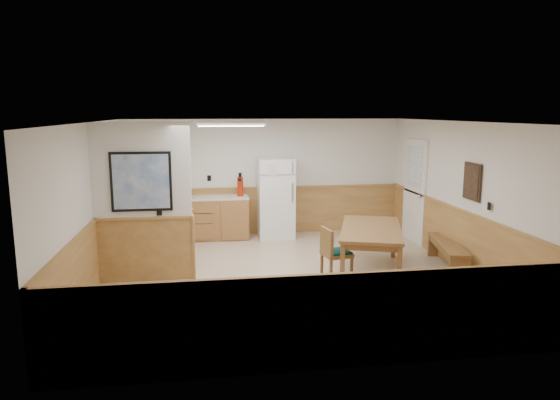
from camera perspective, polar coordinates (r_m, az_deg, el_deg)
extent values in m
plane|color=tan|center=(8.24, 0.78, -8.74)|extent=(6.00, 6.00, 0.00)
cube|color=white|center=(7.80, 0.83, 8.91)|extent=(6.00, 6.00, 0.02)
cube|color=white|center=(10.86, -1.75, 2.64)|extent=(6.00, 0.02, 2.50)
cube|color=white|center=(8.91, 20.22, 0.36)|extent=(0.02, 6.00, 2.50)
cube|color=white|center=(8.01, -20.88, -0.72)|extent=(0.02, 6.00, 2.50)
cube|color=tan|center=(10.96, -1.72, -1.26)|extent=(6.00, 0.04, 1.00)
cube|color=tan|center=(9.05, 19.82, -4.33)|extent=(0.04, 6.00, 1.00)
cube|color=tan|center=(8.18, -20.41, -5.88)|extent=(0.04, 6.00, 1.00)
cube|color=white|center=(8.01, -15.55, 3.19)|extent=(1.50, 0.15, 1.50)
cube|color=tan|center=(8.25, -15.14, -5.46)|extent=(1.50, 0.17, 1.00)
cube|color=black|center=(7.93, -15.58, 2.04)|extent=(0.92, 0.03, 0.92)
cube|color=white|center=(7.92, -15.59, 2.02)|extent=(0.84, 0.01, 0.84)
cube|color=#AD6F3D|center=(10.61, -7.43, -2.11)|extent=(1.40, 0.60, 0.86)
cube|color=#AD6F3D|center=(10.69, -15.34, -2.30)|extent=(0.06, 0.60, 0.86)
cube|color=#AD6F3D|center=(10.63, -11.37, -2.21)|extent=(0.06, 0.60, 0.86)
cube|color=beige|center=(10.53, -9.66, 0.23)|extent=(2.20, 0.60, 0.04)
cube|color=beige|center=(10.81, -9.65, 0.86)|extent=(2.20, 0.02, 0.10)
cube|color=white|center=(10.61, 15.12, 0.89)|extent=(0.05, 1.02, 2.15)
cube|color=white|center=(10.61, 15.07, 0.89)|extent=(0.04, 0.90, 2.05)
cube|color=silver|center=(10.53, 15.08, 3.71)|extent=(0.02, 0.76, 0.80)
cube|color=white|center=(10.77, -12.94, 3.93)|extent=(0.80, 0.03, 1.00)
cube|color=silver|center=(10.75, -12.95, 3.92)|extent=(0.70, 0.01, 0.90)
cube|color=#302113|center=(8.59, 21.11, 1.99)|extent=(0.03, 0.50, 0.60)
cube|color=black|center=(8.58, 21.00, 1.99)|extent=(0.01, 0.42, 0.52)
cube|color=white|center=(9.01, -5.62, 8.71)|extent=(1.20, 0.30, 0.08)
cube|color=white|center=(9.01, -5.61, 8.43)|extent=(1.15, 0.25, 0.01)
cube|color=white|center=(10.58, -0.50, 0.24)|extent=(0.75, 0.71, 1.69)
cube|color=silver|center=(10.18, 1.45, 3.78)|extent=(0.03, 0.02, 0.22)
cube|color=silver|center=(10.25, 1.43, 0.87)|extent=(0.03, 0.02, 0.40)
cube|color=brown|center=(8.46, 10.37, -3.30)|extent=(1.52, 2.13, 0.05)
cube|color=brown|center=(8.48, 10.36, -3.79)|extent=(1.40, 2.00, 0.10)
cube|color=brown|center=(7.69, 7.15, -7.47)|extent=(0.09, 0.09, 0.70)
cube|color=brown|center=(9.43, 7.72, -4.17)|extent=(0.09, 0.09, 0.70)
cube|color=brown|center=(7.70, 13.47, -7.65)|extent=(0.09, 0.09, 0.70)
cube|color=brown|center=(9.44, 12.85, -4.33)|extent=(0.09, 0.09, 0.70)
cube|color=brown|center=(9.02, 18.65, -4.80)|extent=(0.65, 1.58, 0.05)
cube|color=brown|center=(8.47, 20.79, -7.47)|extent=(0.32, 0.13, 0.40)
cube|color=brown|center=(9.70, 16.65, -5.03)|extent=(0.32, 0.13, 0.40)
cube|color=brown|center=(8.04, 6.50, -6.16)|extent=(0.48, 0.48, 0.06)
cube|color=#0E483E|center=(8.03, 6.51, -5.85)|extent=(0.44, 0.44, 0.03)
cube|color=brown|center=(7.90, 5.36, -4.69)|extent=(0.12, 0.42, 0.40)
cube|color=#0E483E|center=(7.84, 4.17, -4.80)|extent=(0.08, 0.35, 0.34)
cube|color=brown|center=(7.88, 5.84, -8.20)|extent=(0.05, 0.05, 0.39)
cube|color=brown|center=(8.19, 4.79, -7.47)|extent=(0.05, 0.05, 0.39)
cube|color=brown|center=(8.03, 8.18, -7.90)|extent=(0.05, 0.05, 0.39)
cube|color=brown|center=(8.33, 7.06, -7.20)|extent=(0.05, 0.05, 0.39)
cylinder|color=#B01E09|center=(10.49, -4.57, 1.53)|extent=(0.14, 0.14, 0.40)
cylinder|color=black|center=(10.46, -4.59, 2.87)|extent=(0.07, 0.07, 0.09)
cylinder|color=#1A933A|center=(10.54, -13.01, 0.83)|extent=(0.08, 0.08, 0.22)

